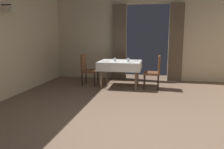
{
  "coord_description": "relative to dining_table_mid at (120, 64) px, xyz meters",
  "views": [
    {
      "loc": [
        0.24,
        -3.34,
        1.46
      ],
      "look_at": [
        -0.51,
        0.59,
        0.76
      ],
      "focal_mm": 35.24,
      "sensor_mm": 36.0,
      "label": 1
    }
  ],
  "objects": [
    {
      "name": "ground",
      "position": [
        0.72,
        -2.94,
        -0.66
      ],
      "size": [
        10.08,
        10.08,
        0.0
      ],
      "primitive_type": "plane",
      "color": "#7A604C"
    },
    {
      "name": "wall_back",
      "position": [
        0.72,
        1.24,
        0.86
      ],
      "size": [
        6.4,
        0.27,
        3.0
      ],
      "color": "beige",
      "rests_on": "ground"
    },
    {
      "name": "dining_table_mid",
      "position": [
        0.0,
        0.0,
        0.0
      ],
      "size": [
        1.21,
        1.0,
        0.75
      ],
      "color": "#7A604C",
      "rests_on": "ground"
    },
    {
      "name": "chair_mid_left",
      "position": [
        -0.99,
        -0.02,
        -0.14
      ],
      "size": [
        0.44,
        0.44,
        0.93
      ],
      "color": "black",
      "rests_on": "ground"
    },
    {
      "name": "chair_mid_right",
      "position": [
        0.99,
        -0.1,
        -0.14
      ],
      "size": [
        0.45,
        0.44,
        0.93
      ],
      "color": "black",
      "rests_on": "ground"
    },
    {
      "name": "glass_mid_a",
      "position": [
        0.26,
        -0.25,
        0.15
      ],
      "size": [
        0.08,
        0.08,
        0.12
      ],
      "primitive_type": "cylinder",
      "color": "silver",
      "rests_on": "dining_table_mid"
    },
    {
      "name": "plate_mid_b",
      "position": [
        -0.4,
        -0.18,
        0.1
      ],
      "size": [
        0.23,
        0.23,
        0.01
      ],
      "primitive_type": "cylinder",
      "color": "white",
      "rests_on": "dining_table_mid"
    },
    {
      "name": "plate_mid_c",
      "position": [
        0.41,
        0.15,
        0.1
      ],
      "size": [
        0.23,
        0.23,
        0.01
      ],
      "primitive_type": "cylinder",
      "color": "white",
      "rests_on": "dining_table_mid"
    },
    {
      "name": "glass_mid_d",
      "position": [
        -0.13,
        -0.19,
        0.15
      ],
      "size": [
        0.07,
        0.07,
        0.11
      ],
      "primitive_type": "cylinder",
      "color": "silver",
      "rests_on": "dining_table_mid"
    }
  ]
}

